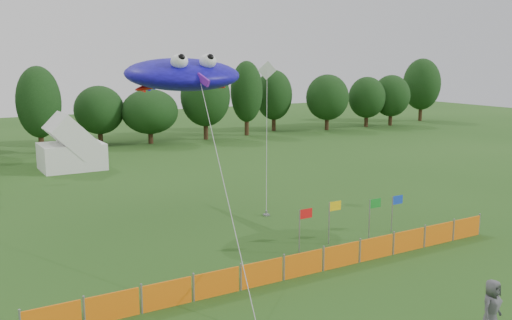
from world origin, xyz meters
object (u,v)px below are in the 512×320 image
tent_right (71,148)px  stingray_kite (181,74)px  spectator_e (491,308)px  barrier_fence (303,264)px

tent_right → stingray_kite: bearing=-83.1°
tent_right → stingray_kite: 18.72m
tent_right → spectator_e: bearing=-81.8°
barrier_fence → stingray_kite: stingray_kite is taller
tent_right → barrier_fence: (2.89, -28.09, -1.25)m
barrier_fence → spectator_e: bearing=-73.0°
spectator_e → stingray_kite: (-3.01, 17.89, 7.04)m
tent_right → spectator_e: tent_right is taller
tent_right → spectator_e: size_ratio=2.56×
spectator_e → tent_right: bearing=85.8°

